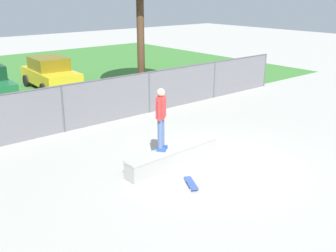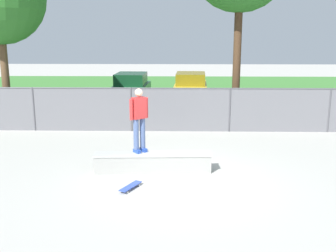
# 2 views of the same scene
# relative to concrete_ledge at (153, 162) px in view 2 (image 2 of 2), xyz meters

# --- Properties ---
(ground_plane) EXTENTS (80.00, 80.00, 0.00)m
(ground_plane) POSITION_rel_concrete_ledge_xyz_m (0.82, -0.76, -0.29)
(ground_plane) COLOR #ADAAA3
(grass_strip) EXTENTS (31.63, 20.00, 0.02)m
(grass_strip) POSITION_rel_concrete_ledge_xyz_m (0.82, 15.14, -0.28)
(grass_strip) COLOR #3D7A33
(grass_strip) RESTS_ON ground
(concrete_ledge) EXTENTS (3.36, 0.65, 0.56)m
(concrete_ledge) POSITION_rel_concrete_ledge_xyz_m (0.00, 0.00, 0.00)
(concrete_ledge) COLOR #999993
(concrete_ledge) RESTS_ON ground
(skateboarder) EXTENTS (0.49, 0.43, 1.82)m
(skateboarder) POSITION_rel_concrete_ledge_xyz_m (-0.38, 0.10, 1.29)
(skateboarder) COLOR #2647A5
(skateboarder) RESTS_ON concrete_ledge
(skateboard) EXTENTS (0.54, 0.80, 0.09)m
(skateboard) POSITION_rel_concrete_ledge_xyz_m (-0.49, -1.31, -0.21)
(skateboard) COLOR #334CB2
(skateboard) RESTS_ON ground
(chainlink_fence) EXTENTS (19.70, 0.07, 1.77)m
(chainlink_fence) POSITION_rel_concrete_ledge_xyz_m (0.82, 4.84, 0.68)
(chainlink_fence) COLOR #4C4C51
(chainlink_fence) RESTS_ON ground
(car_green) EXTENTS (2.19, 4.29, 1.66)m
(car_green) POSITION_rel_concrete_ledge_xyz_m (-1.91, 11.43, 0.55)
(car_green) COLOR #1E6638
(car_green) RESTS_ON ground
(car_yellow) EXTENTS (2.19, 4.29, 1.66)m
(car_yellow) POSITION_rel_concrete_ledge_xyz_m (1.45, 11.69, 0.55)
(car_yellow) COLOR gold
(car_yellow) RESTS_ON ground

